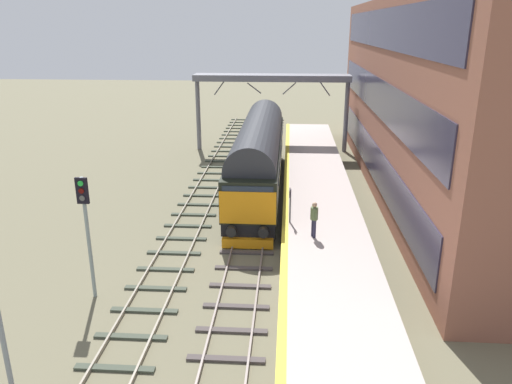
{
  "coord_description": "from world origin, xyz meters",
  "views": [
    {
      "loc": [
        1.82,
        -25.22,
        10.03
      ],
      "look_at": [
        0.2,
        -1.15,
        1.85
      ],
      "focal_mm": 34.57,
      "sensor_mm": 36.0,
      "label": 1
    }
  ],
  "objects_px": {
    "diesel_locomotive": "(259,153)",
    "platform_number_sign": "(290,200)",
    "signal_post_mid": "(86,223)",
    "waiting_passenger": "(314,216)"
  },
  "relations": [
    {
      "from": "signal_post_mid",
      "to": "platform_number_sign",
      "type": "bearing_deg",
      "value": 37.13
    },
    {
      "from": "signal_post_mid",
      "to": "waiting_passenger",
      "type": "xyz_separation_m",
      "value": [
        8.61,
        4.05,
        -1.11
      ]
    },
    {
      "from": "diesel_locomotive",
      "to": "platform_number_sign",
      "type": "xyz_separation_m",
      "value": [
        1.96,
        -7.68,
        -0.34
      ]
    },
    {
      "from": "signal_post_mid",
      "to": "waiting_passenger",
      "type": "height_order",
      "value": "signal_post_mid"
    },
    {
      "from": "diesel_locomotive",
      "to": "signal_post_mid",
      "type": "bearing_deg",
      "value": -112.63
    },
    {
      "from": "diesel_locomotive",
      "to": "platform_number_sign",
      "type": "height_order",
      "value": "diesel_locomotive"
    },
    {
      "from": "signal_post_mid",
      "to": "waiting_passenger",
      "type": "relative_size",
      "value": 2.97
    },
    {
      "from": "platform_number_sign",
      "to": "signal_post_mid",
      "type": "bearing_deg",
      "value": -142.87
    },
    {
      "from": "diesel_locomotive",
      "to": "platform_number_sign",
      "type": "relative_size",
      "value": 10.43
    },
    {
      "from": "diesel_locomotive",
      "to": "waiting_passenger",
      "type": "distance_m",
      "value": 9.84
    }
  ]
}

